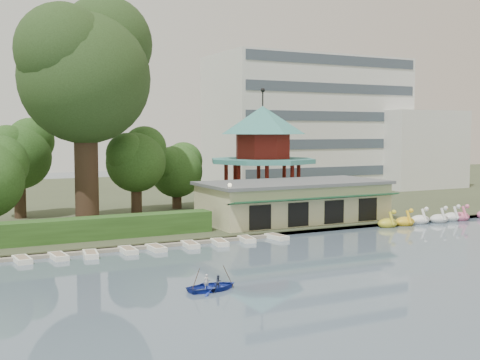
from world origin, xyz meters
TOP-DOWN VIEW (x-y plane):
  - ground_plane at (0.00, 0.00)m, footprint 220.00×220.00m
  - shore at (0.00, 52.00)m, footprint 220.00×70.00m
  - embankment at (0.00, 17.30)m, footprint 220.00×0.60m
  - dock at (-12.00, 17.20)m, footprint 34.00×1.60m
  - boathouse at (10.00, 21.97)m, footprint 18.60×9.39m
  - pavilion at (12.00, 32.00)m, footprint 12.40×12.40m
  - office_building at (32.67, 49.00)m, footprint 38.00×18.00m
  - hedge at (-15.00, 20.50)m, footprint 30.00×2.00m
  - lamp_post at (1.50, 19.00)m, footprint 0.36×0.36m
  - big_tree at (-8.84, 28.20)m, footprint 13.31×12.40m
  - small_trees at (-13.76, 31.27)m, footprint 39.46×16.73m
  - swan_boats at (23.69, 16.53)m, footprint 15.61×2.14m
  - moored_rowboats at (-11.36, 15.79)m, footprint 32.78×2.78m
  - rowboat_with_passengers at (-7.42, 2.96)m, footprint 4.49×3.39m

SIDE VIEW (x-z plane):
  - ground_plane at x=0.00m, z-range 0.00..0.00m
  - dock at x=-12.00m, z-range 0.00..0.24m
  - embankment at x=0.00m, z-range 0.00..0.30m
  - moored_rowboats at x=-11.36m, z-range 0.00..0.36m
  - shore at x=0.00m, z-range 0.00..0.40m
  - swan_boats at x=23.69m, z-range -0.56..1.35m
  - rowboat_with_passengers at x=-7.42m, z-range -0.56..1.45m
  - hedge at x=-15.00m, z-range 0.40..2.20m
  - boathouse at x=10.00m, z-range 0.42..4.32m
  - lamp_post at x=1.50m, z-range 1.20..5.48m
  - small_trees at x=-13.76m, z-range 0.71..10.94m
  - pavilion at x=12.00m, z-range 0.73..14.23m
  - office_building at x=32.67m, z-range -0.27..19.73m
  - big_tree at x=-8.84m, z-range 4.34..26.12m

